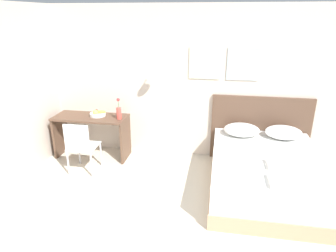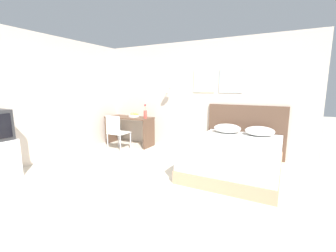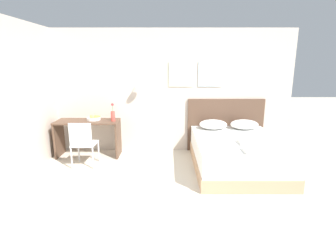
{
  "view_description": "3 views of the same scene",
  "coord_description": "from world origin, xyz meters",
  "px_view_note": "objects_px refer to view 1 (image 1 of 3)",
  "views": [
    {
      "loc": [
        0.63,
        -2.35,
        2.47
      ],
      "look_at": [
        -0.13,
        1.9,
        0.85
      ],
      "focal_mm": 32.0,
      "sensor_mm": 36.0,
      "label": 1
    },
    {
      "loc": [
        2.15,
        -2.45,
        1.57
      ],
      "look_at": [
        0.11,
        1.38,
        0.81
      ],
      "focal_mm": 24.0,
      "sensor_mm": 36.0,
      "label": 2
    },
    {
      "loc": [
        0.08,
        -2.97,
        1.96
      ],
      "look_at": [
        0.06,
        1.44,
        0.88
      ],
      "focal_mm": 28.0,
      "sensor_mm": 36.0,
      "label": 3
    }
  ],
  "objects_px": {
    "fruit_bowl": "(98,114)",
    "flower_vase": "(119,112)",
    "pillow_left": "(242,130)",
    "desk_chair": "(80,144)",
    "pillow_right": "(283,132)",
    "folded_towel_near_foot": "(279,165)",
    "desk": "(92,128)",
    "folded_towel_mid_bed": "(284,182)",
    "headboard": "(260,129)",
    "bed": "(265,174)"
  },
  "relations": [
    {
      "from": "pillow_right",
      "to": "folded_towel_near_foot",
      "type": "bearing_deg",
      "value": -102.49
    },
    {
      "from": "folded_towel_near_foot",
      "to": "folded_towel_mid_bed",
      "type": "xyz_separation_m",
      "value": [
        -0.02,
        -0.45,
        0.0
      ]
    },
    {
      "from": "bed",
      "to": "folded_towel_mid_bed",
      "type": "bearing_deg",
      "value": -83.65
    },
    {
      "from": "folded_towel_near_foot",
      "to": "pillow_right",
      "type": "bearing_deg",
      "value": 77.51
    },
    {
      "from": "pillow_right",
      "to": "headboard",
      "type": "bearing_deg",
      "value": 136.25
    },
    {
      "from": "pillow_left",
      "to": "pillow_right",
      "type": "height_order",
      "value": "same"
    },
    {
      "from": "pillow_right",
      "to": "desk",
      "type": "height_order",
      "value": "pillow_right"
    },
    {
      "from": "pillow_left",
      "to": "flower_vase",
      "type": "distance_m",
      "value": 2.1
    },
    {
      "from": "pillow_right",
      "to": "desk_chair",
      "type": "relative_size",
      "value": 0.66
    },
    {
      "from": "pillow_left",
      "to": "fruit_bowl",
      "type": "bearing_deg",
      "value": 179.87
    },
    {
      "from": "pillow_left",
      "to": "folded_towel_mid_bed",
      "type": "height_order",
      "value": "pillow_left"
    },
    {
      "from": "desk",
      "to": "flower_vase",
      "type": "height_order",
      "value": "flower_vase"
    },
    {
      "from": "folded_towel_near_foot",
      "to": "desk_chair",
      "type": "xyz_separation_m",
      "value": [
        -2.98,
        0.36,
        -0.09
      ]
    },
    {
      "from": "bed",
      "to": "folded_towel_near_foot",
      "type": "height_order",
      "value": "folded_towel_near_foot"
    },
    {
      "from": "flower_vase",
      "to": "desk_chair",
      "type": "bearing_deg",
      "value": -126.98
    },
    {
      "from": "folded_towel_mid_bed",
      "to": "desk",
      "type": "xyz_separation_m",
      "value": [
        -3.05,
        1.45,
        -0.07
      ]
    },
    {
      "from": "flower_vase",
      "to": "pillow_right",
      "type": "bearing_deg",
      "value": 1.63
    },
    {
      "from": "bed",
      "to": "flower_vase",
      "type": "xyz_separation_m",
      "value": [
        -2.42,
        0.66,
        0.61
      ]
    },
    {
      "from": "bed",
      "to": "desk_chair",
      "type": "xyz_separation_m",
      "value": [
        -2.88,
        0.05,
        0.23
      ]
    },
    {
      "from": "pillow_left",
      "to": "flower_vase",
      "type": "bearing_deg",
      "value": -177.85
    },
    {
      "from": "desk_chair",
      "to": "fruit_bowl",
      "type": "xyz_separation_m",
      "value": [
        0.03,
        0.69,
        0.29
      ]
    },
    {
      "from": "headboard",
      "to": "folded_towel_mid_bed",
      "type": "relative_size",
      "value": 4.94
    },
    {
      "from": "fruit_bowl",
      "to": "flower_vase",
      "type": "distance_m",
      "value": 0.44
    },
    {
      "from": "pillow_left",
      "to": "desk_chair",
      "type": "height_order",
      "value": "desk_chair"
    },
    {
      "from": "headboard",
      "to": "fruit_bowl",
      "type": "bearing_deg",
      "value": -173.78
    },
    {
      "from": "folded_towel_mid_bed",
      "to": "desk_chair",
      "type": "distance_m",
      "value": 3.07
    },
    {
      "from": "headboard",
      "to": "folded_towel_near_foot",
      "type": "height_order",
      "value": "headboard"
    },
    {
      "from": "pillow_left",
      "to": "folded_towel_mid_bed",
      "type": "distance_m",
      "value": 1.55
    },
    {
      "from": "pillow_left",
      "to": "folded_towel_mid_bed",
      "type": "relative_size",
      "value": 1.71
    },
    {
      "from": "folded_towel_mid_bed",
      "to": "headboard",
      "type": "bearing_deg",
      "value": 92.67
    },
    {
      "from": "headboard",
      "to": "folded_towel_mid_bed",
      "type": "height_order",
      "value": "headboard"
    },
    {
      "from": "pillow_left",
      "to": "bed",
      "type": "bearing_deg",
      "value": -65.83
    },
    {
      "from": "desk",
      "to": "desk_chair",
      "type": "bearing_deg",
      "value": -81.95
    },
    {
      "from": "fruit_bowl",
      "to": "flower_vase",
      "type": "height_order",
      "value": "flower_vase"
    },
    {
      "from": "pillow_right",
      "to": "bed",
      "type": "bearing_deg",
      "value": -114.17
    },
    {
      "from": "desk_chair",
      "to": "headboard",
      "type": "bearing_deg",
      "value": 19.23
    },
    {
      "from": "headboard",
      "to": "fruit_bowl",
      "type": "relative_size",
      "value": 5.79
    },
    {
      "from": "folded_towel_mid_bed",
      "to": "flower_vase",
      "type": "relative_size",
      "value": 0.92
    },
    {
      "from": "folded_towel_mid_bed",
      "to": "flower_vase",
      "type": "height_order",
      "value": "flower_vase"
    },
    {
      "from": "flower_vase",
      "to": "folded_towel_mid_bed",
      "type": "bearing_deg",
      "value": -29.46
    },
    {
      "from": "fruit_bowl",
      "to": "desk_chair",
      "type": "bearing_deg",
      "value": -92.56
    },
    {
      "from": "desk",
      "to": "desk_chair",
      "type": "height_order",
      "value": "desk_chair"
    },
    {
      "from": "folded_towel_near_foot",
      "to": "fruit_bowl",
      "type": "relative_size",
      "value": 1.04
    },
    {
      "from": "desk",
      "to": "desk_chair",
      "type": "distance_m",
      "value": 0.65
    },
    {
      "from": "folded_towel_near_foot",
      "to": "pillow_left",
      "type": "bearing_deg",
      "value": 112.4
    },
    {
      "from": "bed",
      "to": "pillow_right",
      "type": "distance_m",
      "value": 0.9
    },
    {
      "from": "pillow_left",
      "to": "flower_vase",
      "type": "relative_size",
      "value": 1.56
    },
    {
      "from": "pillow_right",
      "to": "fruit_bowl",
      "type": "bearing_deg",
      "value": 179.89
    },
    {
      "from": "folded_towel_mid_bed",
      "to": "desk_chair",
      "type": "relative_size",
      "value": 0.38
    },
    {
      "from": "pillow_left",
      "to": "folded_towel_near_foot",
      "type": "distance_m",
      "value": 1.13
    }
  ]
}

